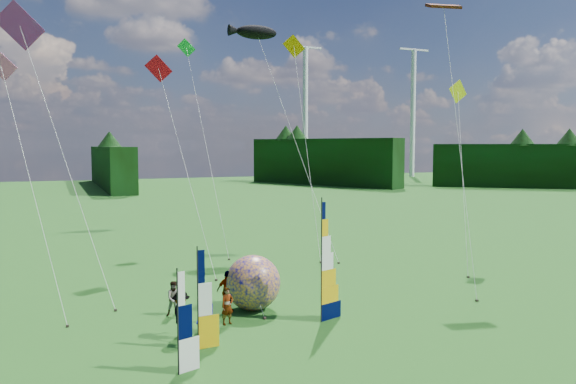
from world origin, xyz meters
name	(u,v)px	position (x,y,z in m)	size (l,w,h in m)	color
ground	(356,350)	(0.00, 0.00, 0.00)	(220.00, 220.00, 0.00)	#25611A
treeline_ring	(357,241)	(0.00, 0.00, 4.00)	(210.00, 210.00, 8.00)	#0F3912
turbine_left	(413,114)	(70.00, 95.00, 15.00)	(8.00, 1.20, 30.00)	silver
turbine_right	(305,113)	(45.00, 102.00, 15.00)	(8.00, 1.20, 30.00)	silver
feather_banner_main	(321,263)	(0.26, 3.38, 2.54)	(1.37, 0.10, 5.08)	black
side_banner_left	(198,300)	(-5.29, 2.25, 1.84)	(1.02, 0.10, 3.68)	#DBA408
side_banner_far	(178,324)	(-6.42, 0.31, 1.69)	(1.00, 0.10, 3.39)	white
bol_inflatable	(253,283)	(-1.79, 6.19, 1.25)	(2.50, 2.50, 2.50)	navy
spectator_a	(227,306)	(-3.46, 4.65, 0.78)	(0.57, 0.37, 1.56)	#66594C
spectator_b	(175,298)	(-5.23, 6.72, 0.76)	(0.74, 0.36, 1.52)	#66594C
spectator_c	(181,315)	(-5.60, 3.70, 0.92)	(1.19, 0.44, 1.85)	#66594C
spectator_d	(228,291)	(-2.93, 6.33, 0.93)	(1.09, 0.45, 1.86)	#66594C
camp_chair	(205,319)	(-4.60, 3.97, 0.56)	(0.64, 0.64, 1.11)	#010370
kite_whale	(293,122)	(5.91, 19.38, 9.05)	(4.66, 15.34, 18.10)	black
kite_rainbow_delta	(63,134)	(-9.44, 12.51, 7.99)	(8.01, 12.48, 15.98)	red
kite_parafoil	(459,118)	(10.33, 7.11, 8.91)	(7.70, 11.67, 17.82)	#A72609
small_kite_red	(185,153)	(-2.54, 16.39, 6.99)	(4.35, 11.44, 13.97)	red
small_kite_orange	(306,135)	(6.31, 17.98, 8.12)	(4.32, 10.57, 16.24)	#E79400
small_kite_yellow	(463,165)	(13.61, 10.55, 6.22)	(7.11, 9.27, 12.45)	yellow
small_kite_pink	(31,172)	(-10.83, 9.81, 6.24)	(4.95, 8.40, 12.48)	#F55397
small_kite_green	(205,134)	(0.46, 22.90, 8.28)	(2.46, 13.77, 16.57)	green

